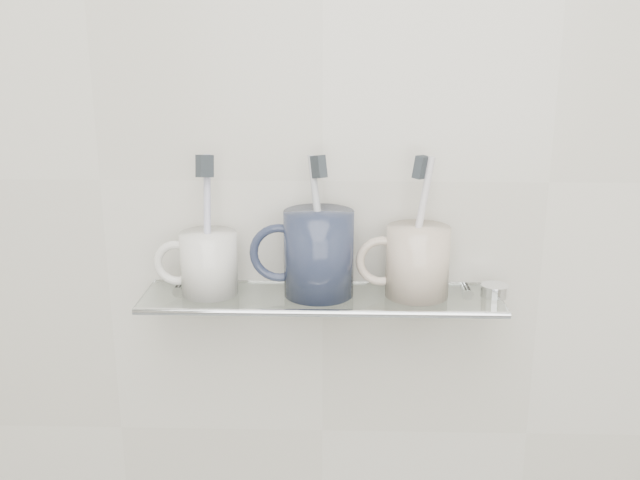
{
  "coord_description": "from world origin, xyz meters",
  "views": [
    {
      "loc": [
        0.02,
        0.1,
        1.45
      ],
      "look_at": [
        -0.0,
        1.04,
        1.18
      ],
      "focal_mm": 40.0,
      "sensor_mm": 36.0,
      "label": 1
    }
  ],
  "objects_px": {
    "shelf_glass": "(321,298)",
    "mug_center": "(319,253)",
    "mug_left": "(209,263)",
    "mug_right": "(418,262)"
  },
  "relations": [
    {
      "from": "shelf_glass",
      "to": "mug_left",
      "type": "distance_m",
      "value": 0.16
    },
    {
      "from": "mug_center",
      "to": "mug_right",
      "type": "relative_size",
      "value": 1.21
    },
    {
      "from": "shelf_glass",
      "to": "mug_center",
      "type": "distance_m",
      "value": 0.06
    },
    {
      "from": "mug_right",
      "to": "mug_center",
      "type": "bearing_deg",
      "value": -158.35
    },
    {
      "from": "shelf_glass",
      "to": "mug_right",
      "type": "distance_m",
      "value": 0.14
    },
    {
      "from": "shelf_glass",
      "to": "mug_left",
      "type": "xyz_separation_m",
      "value": [
        -0.16,
        0.0,
        0.05
      ]
    },
    {
      "from": "shelf_glass",
      "to": "mug_center",
      "type": "bearing_deg",
      "value": 126.93
    },
    {
      "from": "mug_center",
      "to": "mug_left",
      "type": "bearing_deg",
      "value": -170.12
    },
    {
      "from": "mug_center",
      "to": "shelf_glass",
      "type": "bearing_deg",
      "value": -43.19
    },
    {
      "from": "shelf_glass",
      "to": "mug_left",
      "type": "height_order",
      "value": "mug_left"
    }
  ]
}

